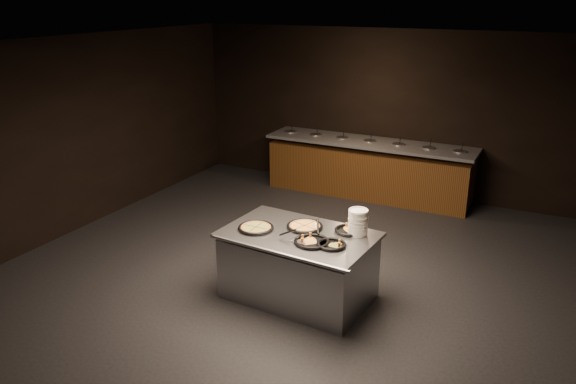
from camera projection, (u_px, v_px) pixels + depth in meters
name	position (u px, v px, depth m)	size (l,w,h in m)	color
room	(273.00, 171.00, 6.69)	(7.02, 8.02, 2.92)	black
salad_bar	(368.00, 172.00, 10.02)	(3.70, 0.83, 1.18)	#5B3715
serving_counter	(298.00, 266.00, 6.65)	(1.81, 1.23, 0.83)	#B3B5BA
plate_stack	(358.00, 222.00, 6.42)	(0.23, 0.23, 0.30)	white
pan_veggie_whole	(256.00, 228.00, 6.61)	(0.42, 0.42, 0.04)	black
pan_cheese_whole	(305.00, 226.00, 6.65)	(0.43, 0.43, 0.04)	black
pan_cheese_slices_a	(349.00, 230.00, 6.54)	(0.35, 0.35, 0.04)	black
pan_cheese_slices_b	(312.00, 242.00, 6.24)	(0.40, 0.40, 0.04)	black
pan_veggie_slices	(332.00, 244.00, 6.17)	(0.33, 0.33, 0.04)	black
server_left	(317.00, 227.00, 6.50)	(0.22, 0.29, 0.16)	#B3B5BA
server_right	(292.00, 235.00, 6.25)	(0.33, 0.10, 0.16)	#B3B5BA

